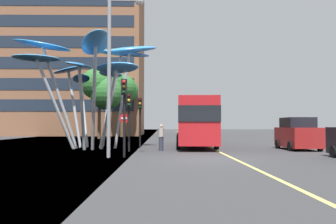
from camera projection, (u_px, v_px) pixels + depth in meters
ground at (192, 160)px, 16.43m from camera, size 120.00×240.00×0.10m
red_bus at (195, 120)px, 26.26m from camera, size 3.12×11.63×3.60m
leaf_sculpture at (94, 64)px, 23.84m from camera, size 9.76×10.31×7.43m
traffic_light_kerb_near at (124, 101)px, 17.36m from camera, size 0.28×0.42×3.85m
traffic_light_kerb_far at (129, 110)px, 21.10m from camera, size 0.28×0.42×3.46m
traffic_light_island_mid at (140, 112)px, 25.16m from camera, size 0.28×0.42×3.52m
car_parked_mid at (298, 134)px, 22.73m from camera, size 2.03×3.81×2.08m
street_lamp at (117, 54)px, 17.35m from camera, size 1.79×0.44×7.99m
tree_pavement_near at (104, 89)px, 41.21m from camera, size 4.96×5.49×8.20m
tree_pavement_far at (123, 90)px, 48.48m from camera, size 3.95×5.30×8.49m
pedestrian at (161, 137)px, 21.86m from camera, size 0.34×0.34×1.64m
no_entry_sign at (124, 126)px, 21.35m from camera, size 0.60×0.12×2.31m
backdrop_building at (70, 60)px, 57.40m from camera, size 23.54×14.15×24.36m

